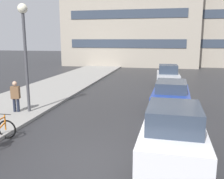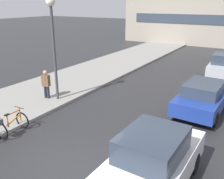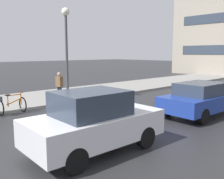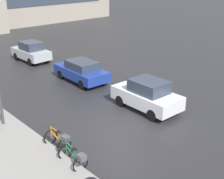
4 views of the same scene
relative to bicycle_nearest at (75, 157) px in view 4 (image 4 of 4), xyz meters
name	(u,v)px [view 4 (image 4 of 4)]	position (x,y,z in m)	size (l,w,h in m)	color
ground_plane	(122,127)	(3.73, 1.15, -0.47)	(140.00, 140.00, 0.00)	#28282B
bicycle_nearest	(75,157)	(0.00, 0.00, 0.00)	(0.78, 1.47, 0.94)	black
bicycle_second	(59,140)	(0.26, 1.51, 0.01)	(0.77, 1.37, 0.98)	black
car_white	(147,95)	(6.20, 1.75, 0.38)	(1.95, 3.99, 1.75)	silver
car_blue	(81,71)	(6.24, 7.84, 0.29)	(2.05, 4.34, 1.49)	navy
car_silver	(31,52)	(6.10, 14.63, 0.35)	(1.84, 3.78, 1.68)	#B2B5BA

